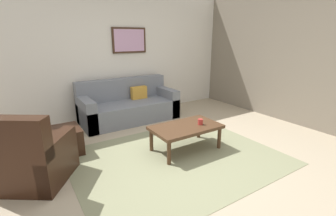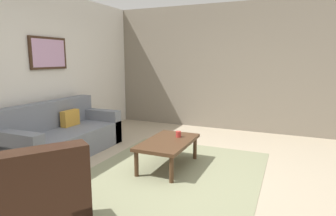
# 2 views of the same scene
# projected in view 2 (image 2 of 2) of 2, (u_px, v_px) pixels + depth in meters

# --- Properties ---
(ground_plane) EXTENTS (8.00, 8.00, 0.00)m
(ground_plane) POSITION_uv_depth(u_px,v_px,m) (171.00, 176.00, 3.92)
(ground_plane) COLOR tan
(rear_partition) EXTENTS (6.00, 0.12, 2.80)m
(rear_partition) POSITION_uv_depth(u_px,v_px,m) (27.00, 71.00, 4.70)
(rear_partition) COLOR silver
(rear_partition) RESTS_ON ground_plane
(stone_feature_panel) EXTENTS (0.12, 5.20, 2.80)m
(stone_feature_panel) POSITION_uv_depth(u_px,v_px,m) (222.00, 68.00, 6.40)
(stone_feature_panel) COLOR slate
(stone_feature_panel) RESTS_ON ground_plane
(area_rug) EXTENTS (3.00, 2.38, 0.01)m
(area_rug) POSITION_uv_depth(u_px,v_px,m) (171.00, 175.00, 3.92)
(area_rug) COLOR gray
(area_rug) RESTS_ON ground_plane
(couch_main) EXTENTS (2.05, 0.94, 0.88)m
(couch_main) POSITION_uv_depth(u_px,v_px,m) (60.00, 137.00, 4.79)
(couch_main) COLOR slate
(couch_main) RESTS_ON ground_plane
(ottoman) EXTENTS (0.56, 0.56, 0.40)m
(ottoman) POSITION_uv_depth(u_px,v_px,m) (24.00, 191.00, 3.04)
(ottoman) COLOR black
(ottoman) RESTS_ON ground_plane
(coffee_table) EXTENTS (1.10, 0.64, 0.41)m
(coffee_table) POSITION_uv_depth(u_px,v_px,m) (168.00, 144.00, 4.18)
(coffee_table) COLOR #472D1C
(coffee_table) RESTS_ON ground_plane
(cup) EXTENTS (0.08, 0.08, 0.09)m
(cup) POSITION_uv_depth(u_px,v_px,m) (178.00, 134.00, 4.35)
(cup) COLOR #B2332D
(cup) RESTS_ON coffee_table
(framed_artwork) EXTENTS (0.80, 0.04, 0.56)m
(framed_artwork) POSITION_uv_depth(u_px,v_px,m) (49.00, 53.00, 4.99)
(framed_artwork) COLOR #382316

